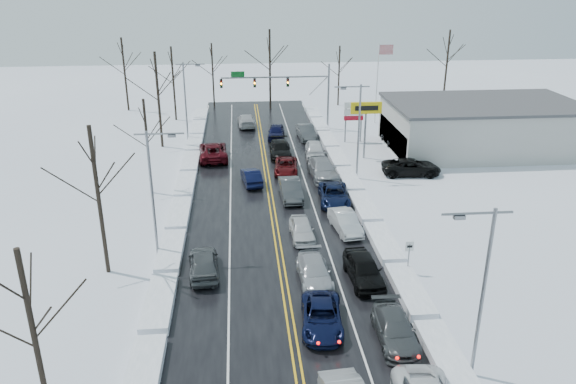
{
  "coord_description": "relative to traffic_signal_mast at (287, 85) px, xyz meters",
  "views": [
    {
      "loc": [
        -2.54,
        -39.51,
        18.77
      ],
      "look_at": [
        1.09,
        0.86,
        2.5
      ],
      "focal_mm": 35.0,
      "sensor_mm": 36.0,
      "label": 1
    }
  ],
  "objects": [
    {
      "name": "tree_left_b",
      "position": [
        -14.95,
        -33.99,
        1.51
      ],
      "size": [
        4.0,
        4.0,
        10.0
      ],
      "color": "#2D231C",
      "rests_on": "ground"
    },
    {
      "name": "queued_car_17",
      "position": [
        1.82,
        -4.38,
        -5.48
      ],
      "size": [
        2.07,
        5.1,
        1.64
      ],
      "primitive_type": "imported",
      "rotation": [
        0.0,
        0.0,
        0.07
      ],
      "color": "#404345",
      "rests_on": "ground"
    },
    {
      "name": "tree_left_e",
      "position": [
        -14.25,
        6.01,
        1.16
      ],
      "size": [
        3.8,
        3.8,
        9.5
      ],
      "color": "#2D231C",
      "rests_on": "ground"
    },
    {
      "name": "queued_car_5",
      "position": [
        -1.7,
        -22.35,
        -5.48
      ],
      "size": [
        1.91,
        5.01,
        1.63
      ],
      "primitive_type": "imported",
      "rotation": [
        0.0,
        0.0,
        0.04
      ],
      "color": "#383A3D",
      "rests_on": "ground"
    },
    {
      "name": "streetlight_ne",
      "position": [
        4.85,
        -17.99,
        -0.17
      ],
      "size": [
        3.2,
        0.25,
        9.0
      ],
      "color": "slate",
      "rests_on": "ground"
    },
    {
      "name": "oncoming_car_1",
      "position": [
        -8.79,
        -10.83,
        -5.48
      ],
      "size": [
        3.27,
        6.37,
        1.72
      ],
      "primitive_type": "imported",
      "rotation": [
        0.0,
        0.0,
        3.21
      ],
      "color": "#490911",
      "rests_on": "ground"
    },
    {
      "name": "tree_left_c",
      "position": [
        -13.95,
        -19.99,
        0.46
      ],
      "size": [
        3.4,
        3.4,
        8.5
      ],
      "color": "#2D231C",
      "rests_on": "ground"
    },
    {
      "name": "tree_far_d",
      "position": [
        8.55,
        12.51,
        0.46
      ],
      "size": [
        3.4,
        3.4,
        8.5
      ],
      "color": "#2D231C",
      "rests_on": "ground"
    },
    {
      "name": "oncoming_car_0",
      "position": [
        -5.0,
        -18.57,
        -5.48
      ],
      "size": [
        2.08,
        4.49,
        1.42
      ],
      "primitive_type": "imported",
      "rotation": [
        0.0,
        0.0,
        3.28
      ],
      "color": "black",
      "rests_on": "ground"
    },
    {
      "name": "streetlight_sw",
      "position": [
        -11.74,
        -31.99,
        -0.17
      ],
      "size": [
        3.2,
        0.25,
        9.0
      ],
      "color": "slate",
      "rests_on": "ground"
    },
    {
      "name": "streetlight_se",
      "position": [
        4.85,
        -45.99,
        -0.17
      ],
      "size": [
        3.2,
        0.25,
        9.0
      ],
      "color": "slate",
      "rests_on": "ground"
    },
    {
      "name": "queued_car_3",
      "position": [
        -1.51,
        -36.43,
        -5.48
      ],
      "size": [
        2.11,
        4.92,
        1.41
      ],
      "primitive_type": "imported",
      "rotation": [
        0.0,
        0.0,
        0.03
      ],
      "color": "#A5A7AD",
      "rests_on": "ground"
    },
    {
      "name": "queued_car_12",
      "position": [
        1.66,
        -36.65,
        -5.48
      ],
      "size": [
        2.23,
        5.03,
        1.68
      ],
      "primitive_type": "imported",
      "rotation": [
        0.0,
        0.0,
        0.05
      ],
      "color": "black",
      "rests_on": "ground"
    },
    {
      "name": "tree_far_c",
      "position": [
        -1.45,
        11.01,
        2.21
      ],
      "size": [
        4.4,
        4.4,
        11.0
      ],
      "color": "#2D231C",
      "rests_on": "ground"
    },
    {
      "name": "parked_car_2",
      "position": [
        11.4,
        -7.4,
        -5.48
      ],
      "size": [
        1.88,
        4.58,
        1.55
      ],
      "primitive_type": "imported",
      "rotation": [
        0.0,
        0.0,
        3.15
      ],
      "color": "black",
      "rests_on": "ground"
    },
    {
      "name": "used_vehicles_sign",
      "position": [
        7.05,
        -5.99,
        -2.16
      ],
      "size": [
        2.2,
        0.22,
        4.65
      ],
      "color": "slate",
      "rests_on": "ground"
    },
    {
      "name": "oncoming_car_2",
      "position": [
        -5.04,
        1.95,
        -5.48
      ],
      "size": [
        2.37,
        5.35,
        1.53
      ],
      "primitive_type": "imported",
      "rotation": [
        0.0,
        0.0,
        3.19
      ],
      "color": "#B9B9BB",
      "rests_on": "ground"
    },
    {
      "name": "queued_car_7",
      "position": [
        -1.71,
        -10.63,
        -5.48
      ],
      "size": [
        2.32,
        5.47,
        1.58
      ],
      "primitive_type": "imported",
      "rotation": [
        0.0,
        0.0,
        -0.02
      ],
      "color": "black",
      "rests_on": "ground"
    },
    {
      "name": "oncoming_car_3",
      "position": [
        -8.59,
        -34.84,
        -5.48
      ],
      "size": [
        2.28,
        4.9,
        1.62
      ],
      "primitive_type": "imported",
      "rotation": [
        0.0,
        0.0,
        3.22
      ],
      "color": "#45484A",
      "rests_on": "ground"
    },
    {
      "name": "ground",
      "position": [
        -3.45,
        -27.99,
        -5.48
      ],
      "size": [
        160.0,
        160.0,
        0.0
      ],
      "primitive_type": "plane",
      "color": "white",
      "rests_on": "ground"
    },
    {
      "name": "snow_bank_left",
      "position": [
        -11.05,
        -25.99,
        -5.48
      ],
      "size": [
        1.65,
        72.0,
        0.54
      ],
      "primitive_type": "cube",
      "color": "white",
      "rests_on": "ground"
    },
    {
      "name": "queued_car_4",
      "position": [
        -1.6,
        -30.17,
        -5.48
      ],
      "size": [
        1.75,
        4.19,
        1.42
      ],
      "primitive_type": "imported",
      "rotation": [
        0.0,
        0.0,
        0.02
      ],
      "color": "silver",
      "rests_on": "ground"
    },
    {
      "name": "speed_limit_sign",
      "position": [
        4.75,
        -35.99,
        -3.84
      ],
      "size": [
        0.55,
        0.09,
        2.35
      ],
      "color": "slate",
      "rests_on": "ground"
    },
    {
      "name": "queued_car_14",
      "position": [
        1.91,
        -23.76,
        -5.48
      ],
      "size": [
        2.86,
        5.51,
        1.48
      ],
      "primitive_type": "imported",
      "rotation": [
        0.0,
        0.0,
        -0.08
      ],
      "color": "black",
      "rests_on": "ground"
    },
    {
      "name": "parked_car_1",
      "position": [
        13.71,
        -11.33,
        -5.48
      ],
      "size": [
        2.07,
        4.79,
        1.37
      ],
      "primitive_type": "imported",
      "rotation": [
        0.0,
        0.0,
        0.03
      ],
      "color": "#444749",
      "rests_on": "ground"
    },
    {
      "name": "queued_car_2",
      "position": [
        -1.74,
        -41.37,
        -5.48
      ],
      "size": [
        2.72,
        5.07,
        1.35
      ],
      "primitive_type": "imported",
      "rotation": [
        0.0,
        0.0,
        -0.1
      ],
      "color": "black",
      "rests_on": "ground"
    },
    {
      "name": "queued_car_15",
      "position": [
        1.86,
        -17.47,
        -5.48
      ],
      "size": [
        2.68,
        6.0,
        1.71
      ],
      "primitive_type": "imported",
      "rotation": [
        0.0,
        0.0,
        0.05
      ],
      "color": "gray",
      "rests_on": "ground"
    },
    {
      "name": "tree_far_e",
      "position": [
        24.55,
        13.01,
        1.86
      ],
      "size": [
        4.2,
        4.2,
        10.5
      ],
      "color": "#2D231C",
      "rests_on": "ground"
    },
    {
      "name": "tree_far_b",
      "position": [
        -9.45,
        13.01,
        0.81
      ],
      "size": [
        3.6,
        3.6,
        9.0
      ],
      "color": "#2D231C",
      "rests_on": "ground"
    },
    {
      "name": "flagpole",
      "position": [
        11.72,
        2.01,
        0.45
      ],
      "size": [
        1.87,
        1.2,
        10.0
      ],
      "color": "silver",
      "rests_on": "ground"
    },
    {
      "name": "tree_left_a",
      "position": [
        -14.45,
        -47.99,
        0.81
      ],
      "size": [
        3.6,
        3.6,
        9.0
      ],
      "color": "#2D231C",
      "rests_on": "ground"
    },
    {
      "name": "road_surface",
      "position": [
        -3.45,
        -25.99,
        -5.47
      ],
      "size": [
        14.0,
        84.0,
        0.01
      ],
      "primitive_type": "cube",
      "color": "black",
      "rests_on": "ground"
    },
    {
      "name": "traffic_signal_mast",
      "position": [
        0.0,
        0.0,
        0.0
      ],
      "size": [
        13.28,
        0.39,
        8.0
      ],
      "color": "slate",
      "rests_on": "ground"
    },
    {
      "name": "snow_bank_right",
      "position": [
        4.15,
        -25.99,
        -5.48
      ],
      "size": [
        1.65,
        72.0,
        0.54
      ],
      "primitive_type": "cube",
      "color": "white",
      "rests_on": "ground"
    },
    {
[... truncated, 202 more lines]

